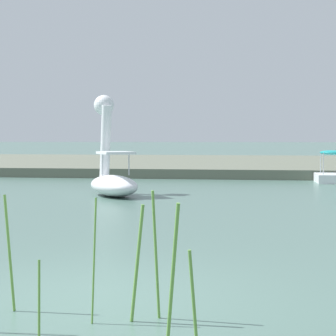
# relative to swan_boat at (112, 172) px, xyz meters

# --- Properties ---
(ground_plane) EXTENTS (540.46, 540.46, 0.00)m
(ground_plane) POSITION_rel_swan_boat_xyz_m (2.96, -12.80, -0.80)
(ground_plane) COLOR #47665B
(shore_bank_far) EXTENTS (114.56, 23.85, 0.46)m
(shore_bank_far) POSITION_rel_swan_boat_xyz_m (2.96, 20.43, -0.57)
(shore_bank_far) COLOR #5B6051
(shore_bank_far) RESTS_ON ground_plane
(swan_boat) EXTENTS (2.66, 3.22, 3.39)m
(swan_boat) POSITION_rel_swan_boat_xyz_m (0.00, 0.00, 0.00)
(swan_boat) COLOR white
(swan_boat) RESTS_ON ground_plane
(pedal_boat_teal) EXTENTS (1.32, 2.12, 1.39)m
(pedal_boat_teal) POSITION_rel_swan_boat_xyz_m (7.83, 7.39, -0.39)
(pedal_boat_teal) COLOR white
(pedal_boat_teal) RESTS_ON ground_plane
(reed_clump_foreground) EXTENTS (2.60, 1.34, 1.58)m
(reed_clump_foreground) POSITION_rel_swan_boat_xyz_m (3.20, -14.16, -0.16)
(reed_clump_foreground) COLOR #669942
(reed_clump_foreground) RESTS_ON ground_plane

